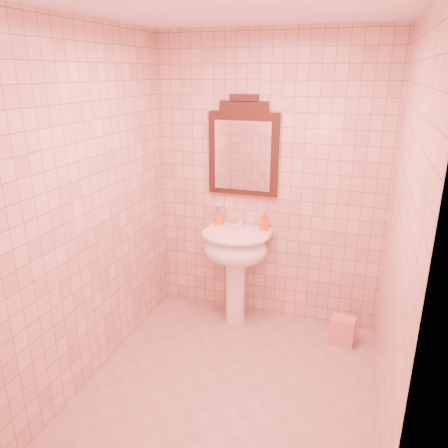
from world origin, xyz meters
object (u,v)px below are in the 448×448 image
(soap_dispenser, at_px, (264,221))
(towel, at_px, (343,331))
(toothbrush_cup, at_px, (219,219))
(mirror, at_px, (243,150))
(pedestal_sink, at_px, (235,255))

(soap_dispenser, relative_size, towel, 0.67)
(toothbrush_cup, bearing_deg, mirror, 6.93)
(toothbrush_cup, distance_m, soap_dispenser, 0.42)
(pedestal_sink, height_order, soap_dispenser, soap_dispenser)
(mirror, relative_size, towel, 3.52)
(soap_dispenser, height_order, towel, soap_dispenser)
(towel, bearing_deg, pedestal_sink, 177.11)
(pedestal_sink, bearing_deg, towel, -2.89)
(towel, bearing_deg, soap_dispenser, 164.80)
(soap_dispenser, bearing_deg, toothbrush_cup, 160.48)
(pedestal_sink, relative_size, mirror, 1.03)
(toothbrush_cup, distance_m, towel, 1.43)
(pedestal_sink, relative_size, toothbrush_cup, 4.92)
(toothbrush_cup, relative_size, soap_dispenser, 1.09)
(mirror, xyz_separation_m, toothbrush_cup, (-0.21, -0.03, -0.63))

